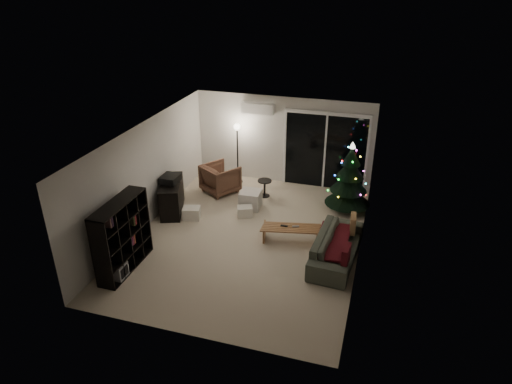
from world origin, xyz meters
TOP-DOWN VIEW (x-y plane):
  - room at (0.46, 1.49)m, footprint 6.50×7.51m
  - bookshelf at (-2.25, -1.83)m, footprint 0.99×1.54m
  - media_cabinet at (-2.25, 0.70)m, footprint 0.90×1.38m
  - stereo at (-2.25, 0.70)m, footprint 0.41×0.48m
  - armchair at (-1.46, 2.09)m, footprint 1.19×1.20m
  - ottoman at (-0.39, 1.43)m, footprint 0.54×0.54m
  - cardboard_box_a at (-1.62, 0.47)m, footprint 0.49×0.42m
  - cardboard_box_b at (-0.39, 0.96)m, footprint 0.45×0.40m
  - side_table at (-0.22, 2.17)m, footprint 0.44×0.44m
  - floor_lamp at (-1.21, 2.84)m, footprint 0.27×0.27m
  - sofa at (2.05, -0.27)m, footprint 0.96×2.13m
  - sofa_throw at (1.95, -0.27)m, footprint 0.65×1.49m
  - cushion_a at (2.30, 0.38)m, footprint 0.15×0.41m
  - cushion_b at (2.30, -0.92)m, footprint 0.15×0.41m
  - coffee_table at (0.98, 0.07)m, footprint 1.34×0.69m
  - remote_a at (0.83, 0.07)m, footprint 0.16×0.05m
  - remote_b at (1.08, 0.12)m, footprint 0.16×0.09m
  - christmas_tree at (2.01, 2.01)m, footprint 1.49×1.49m

SIDE VIEW (x-z plane):
  - cardboard_box_b at x=-0.39m, z-range 0.00..0.26m
  - cardboard_box_a at x=-1.62m, z-range 0.00..0.30m
  - coffee_table at x=0.98m, z-range 0.00..0.41m
  - ottoman at x=-0.39m, z-range 0.00..0.47m
  - side_table at x=-0.22m, z-range 0.00..0.47m
  - sofa at x=2.05m, z-range 0.00..0.61m
  - armchair at x=-1.46m, z-range 0.00..0.80m
  - media_cabinet at x=-2.25m, z-range 0.00..0.81m
  - remote_a at x=0.83m, z-range 0.41..0.43m
  - remote_b at x=1.08m, z-range 0.41..0.43m
  - sofa_throw at x=1.95m, z-range 0.41..0.46m
  - cushion_a at x=2.30m, z-range 0.35..0.75m
  - cushion_b at x=2.30m, z-range 0.35..0.75m
  - bookshelf at x=-2.25m, z-range 0.00..1.52m
  - floor_lamp at x=-1.21m, z-range 0.00..1.69m
  - stereo at x=-2.25m, z-range 0.81..0.98m
  - christmas_tree at x=2.01m, z-range 0.00..1.85m
  - room at x=0.46m, z-range -0.28..2.32m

